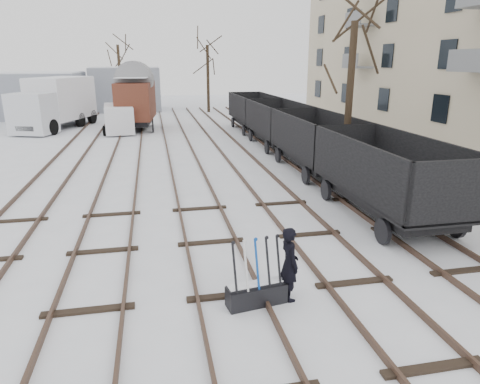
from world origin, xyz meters
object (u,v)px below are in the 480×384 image
object	(u,v)px
worker	(289,264)
ground_frame	(256,292)
box_van_wagon	(136,99)
panel_van	(119,118)
freight_wagon_a	(385,187)
lorry	(56,103)

from	to	relation	value
worker	ground_frame	bearing A→B (deg)	91.09
box_van_wagon	panel_van	world-z (taller)	box_van_wagon
worker	panel_van	size ratio (longest dim) A/B	0.36
panel_van	ground_frame	bearing A→B (deg)	-85.00
freight_wagon_a	panel_van	distance (m)	22.59
freight_wagon_a	box_van_wagon	bearing A→B (deg)	111.88
ground_frame	panel_van	size ratio (longest dim) A/B	0.32
worker	box_van_wagon	size ratio (longest dim) A/B	0.31
ground_frame	freight_wagon_a	world-z (taller)	freight_wagon_a
worker	freight_wagon_a	bearing A→B (deg)	-53.74
lorry	ground_frame	bearing A→B (deg)	-52.13
freight_wagon_a	panel_van	world-z (taller)	freight_wagon_a
ground_frame	lorry	size ratio (longest dim) A/B	0.17
box_van_wagon	panel_van	bearing A→B (deg)	-132.99
freight_wagon_a	panel_van	size ratio (longest dim) A/B	1.40
worker	lorry	world-z (taller)	lorry
panel_van	lorry	bearing A→B (deg)	144.96
box_van_wagon	ground_frame	bearing A→B (deg)	-77.46
ground_frame	lorry	world-z (taller)	lorry
lorry	panel_van	size ratio (longest dim) A/B	1.90
ground_frame	box_van_wagon	world-z (taller)	box_van_wagon
freight_wagon_a	box_van_wagon	size ratio (longest dim) A/B	1.21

